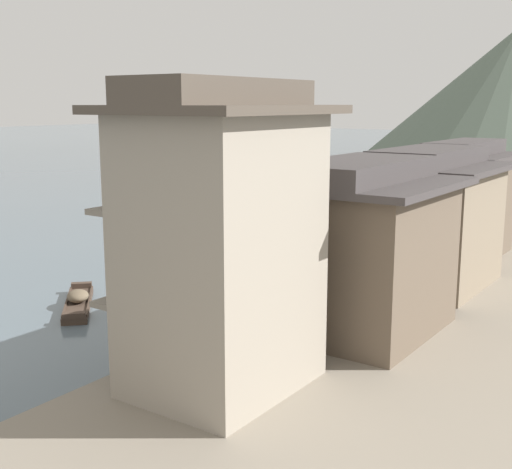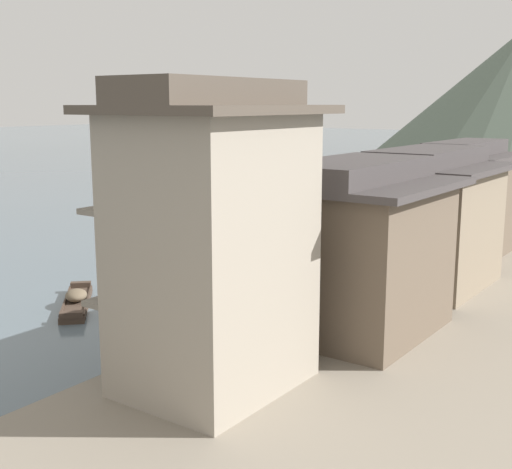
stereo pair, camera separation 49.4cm
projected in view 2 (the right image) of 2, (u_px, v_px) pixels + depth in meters
The scene contains 12 objects.
boat_moored_nearest at pixel (76, 301), 29.09m from camera, with size 4.22×4.17×0.76m.
boat_moored_second at pixel (379, 245), 40.33m from camera, with size 2.37×5.74×0.84m.
boat_moored_third at pixel (166, 331), 25.63m from camera, with size 0.93×4.03×0.39m.
boat_moored_far at pixel (367, 220), 49.36m from camera, with size 4.94×4.32×0.77m.
boat_midriver_drifting at pixel (315, 211), 54.00m from camera, with size 3.34×3.94×0.37m.
boat_midriver_upstream at pixel (426, 188), 68.19m from camera, with size 1.37×3.92×0.65m.
house_waterfront_nearest at pixel (213, 240), 18.88m from camera, with size 5.20×5.91×8.74m.
house_waterfront_second at pixel (351, 248), 24.12m from camera, with size 6.73×6.93×6.14m.
house_waterfront_tall at pixel (426, 219), 30.19m from camera, with size 6.37×7.02×6.14m.
house_waterfront_narrow at pixel (463, 200), 35.89m from camera, with size 5.16×6.78×6.14m.
mooring_post_dock_near at pixel (135, 351), 21.02m from camera, with size 0.20×0.20×0.97m, color #473828.
mooring_post_dock_mid at pixel (278, 294), 27.36m from camera, with size 0.20×0.20×0.93m, color #473828.
Camera 2 is at (22.57, -9.87, 8.66)m, focal length 47.27 mm.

